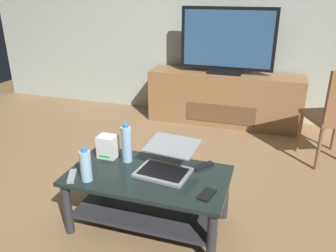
{
  "coord_description": "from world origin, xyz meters",
  "views": [
    {
      "loc": [
        0.76,
        -2.09,
        1.57
      ],
      "look_at": [
        0.01,
        0.25,
        0.56
      ],
      "focal_mm": 36.09,
      "sensor_mm": 36.0,
      "label": 1
    }
  ],
  "objects": [
    {
      "name": "ground_plane",
      "position": [
        0.0,
        0.0,
        0.0
      ],
      "size": [
        7.68,
        7.68,
        0.0
      ],
      "primitive_type": "plane",
      "color": "olive"
    },
    {
      "name": "soundbar_remote",
      "position": [
        -0.43,
        -0.45,
        0.42
      ],
      "size": [
        0.11,
        0.16,
        0.02
      ],
      "primitive_type": "cube",
      "rotation": [
        0.0,
        0.0,
        0.44
      ],
      "color": "#99999E",
      "rests_on": "coffee_table"
    },
    {
      "name": "router_box",
      "position": [
        -0.34,
        -0.11,
        0.5
      ],
      "size": [
        0.14,
        0.12,
        0.17
      ],
      "color": "white",
      "rests_on": "coffee_table"
    },
    {
      "name": "coffee_table",
      "position": [
        0.03,
        -0.25,
        0.28
      ],
      "size": [
        1.08,
        0.58,
        0.41
      ],
      "color": "black",
      "rests_on": "ground"
    },
    {
      "name": "cell_phone",
      "position": [
        0.46,
        -0.38,
        0.42
      ],
      "size": [
        0.1,
        0.15,
        0.01
      ],
      "primitive_type": "cube",
      "rotation": [
        0.0,
        0.0,
        -0.26
      ],
      "color": "black",
      "rests_on": "coffee_table"
    },
    {
      "name": "television",
      "position": [
        0.21,
        1.86,
        0.99
      ],
      "size": [
        1.08,
        0.2,
        0.75
      ],
      "color": "black",
      "rests_on": "media_cabinet"
    },
    {
      "name": "back_wall",
      "position": [
        0.0,
        2.2,
        1.4
      ],
      "size": [
        6.4,
        0.12,
        2.8
      ],
      "primitive_type": "cube",
      "color": "#A8B2A8",
      "rests_on": "ground"
    },
    {
      "name": "laptop",
      "position": [
        0.13,
        -0.16,
        0.48
      ],
      "size": [
        0.39,
        0.44,
        0.17
      ],
      "color": "gray",
      "rests_on": "coffee_table"
    },
    {
      "name": "tv_remote",
      "position": [
        0.36,
        -0.05,
        0.42
      ],
      "size": [
        0.14,
        0.15,
        0.02
      ],
      "primitive_type": "cube",
      "rotation": [
        0.0,
        0.0,
        -0.69
      ],
      "color": "black",
      "rests_on": "coffee_table"
    },
    {
      "name": "media_cabinet",
      "position": [
        0.21,
        1.88,
        0.31
      ],
      "size": [
        1.82,
        0.44,
        0.63
      ],
      "color": "olive",
      "rests_on": "ground"
    },
    {
      "name": "water_bottle_near",
      "position": [
        -0.18,
        -0.13,
        0.55
      ],
      "size": [
        0.07,
        0.07,
        0.28
      ],
      "color": "#99C6E5",
      "rests_on": "coffee_table"
    },
    {
      "name": "water_bottle_far",
      "position": [
        -0.32,
        -0.45,
        0.52
      ],
      "size": [
        0.07,
        0.07,
        0.23
      ],
      "color": "#99C6E5",
      "rests_on": "coffee_table"
    }
  ]
}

